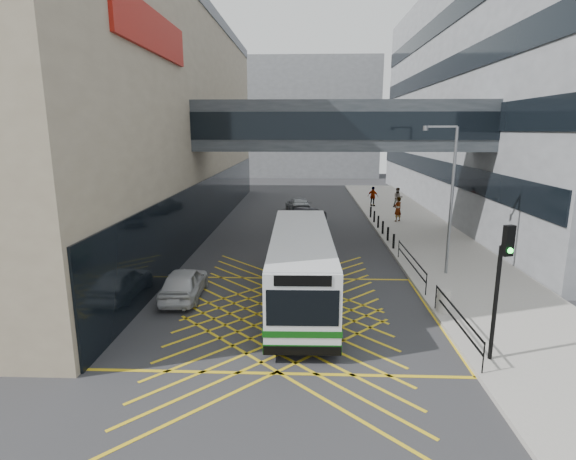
# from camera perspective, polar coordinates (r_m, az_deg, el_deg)

# --- Properties ---
(ground) EXTENTS (120.00, 120.00, 0.00)m
(ground) POSITION_cam_1_polar(r_m,az_deg,el_deg) (18.41, -0.50, -10.67)
(ground) COLOR #333335
(building_whsmith) EXTENTS (24.17, 42.00, 16.00)m
(building_whsmith) POSITION_cam_1_polar(r_m,az_deg,el_deg) (37.89, -28.20, 12.25)
(building_whsmith) COLOR gray
(building_whsmith) RESTS_ON ground
(building_far) EXTENTS (28.00, 16.00, 18.00)m
(building_far) POSITION_cam_1_polar(r_m,az_deg,el_deg) (76.96, 0.15, 13.89)
(building_far) COLOR gray
(building_far) RESTS_ON ground
(skybridge) EXTENTS (20.00, 4.10, 3.00)m
(skybridge) POSITION_cam_1_polar(r_m,az_deg,el_deg) (28.97, 6.74, 12.97)
(skybridge) COLOR #353A3F
(skybridge) RESTS_ON ground
(pavement) EXTENTS (6.00, 54.00, 0.16)m
(pavement) POSITION_cam_1_polar(r_m,az_deg,el_deg) (33.70, 16.24, -0.23)
(pavement) COLOR #A8A39A
(pavement) RESTS_ON ground
(box_junction) EXTENTS (12.00, 9.00, 0.01)m
(box_junction) POSITION_cam_1_polar(r_m,az_deg,el_deg) (18.41, -0.50, -10.66)
(box_junction) COLOR gold
(box_junction) RESTS_ON ground
(bus) EXTENTS (2.89, 10.94, 3.05)m
(bus) POSITION_cam_1_polar(r_m,az_deg,el_deg) (19.31, 1.67, -4.38)
(bus) COLOR silver
(bus) RESTS_ON ground
(car_white) EXTENTS (1.95, 4.42, 1.38)m
(car_white) POSITION_cam_1_polar(r_m,az_deg,el_deg) (20.44, -13.05, -6.53)
(car_white) COLOR silver
(car_white) RESTS_ON ground
(car_dark) EXTENTS (3.50, 4.83, 1.41)m
(car_dark) POSITION_cam_1_polar(r_m,az_deg,el_deg) (34.83, 2.49, 1.72)
(car_dark) COLOR black
(car_dark) RESTS_ON ground
(car_silver) EXTENTS (2.67, 4.89, 1.44)m
(car_silver) POSITION_cam_1_polar(r_m,az_deg,el_deg) (40.27, 1.32, 3.24)
(car_silver) COLOR gray
(car_silver) RESTS_ON ground
(traffic_light) EXTENTS (0.35, 0.52, 4.39)m
(traffic_light) POSITION_cam_1_polar(r_m,az_deg,el_deg) (15.07, 25.49, -5.08)
(traffic_light) COLOR black
(traffic_light) RESTS_ON pavement
(street_lamp) EXTENTS (1.62, 0.76, 7.31)m
(street_lamp) POSITION_cam_1_polar(r_m,az_deg,el_deg) (23.41, 19.73, 4.63)
(street_lamp) COLOR slate
(street_lamp) RESTS_ON pavement
(litter_bin) EXTENTS (0.52, 0.52, 0.91)m
(litter_bin) POSITION_cam_1_polar(r_m,az_deg,el_deg) (19.11, 19.14, -8.53)
(litter_bin) COLOR #ADA89E
(litter_bin) RESTS_ON pavement
(kerb_railings) EXTENTS (0.05, 12.54, 1.00)m
(kerb_railings) POSITION_cam_1_polar(r_m,az_deg,el_deg) (20.44, 17.34, -6.22)
(kerb_railings) COLOR black
(kerb_railings) RESTS_ON pavement
(bollards) EXTENTS (0.14, 10.14, 0.90)m
(bollards) POSITION_cam_1_polar(r_m,az_deg,el_deg) (33.03, 11.66, 0.70)
(bollards) COLOR black
(bollards) RESTS_ON pavement
(pedestrian_a) EXTENTS (0.95, 0.90, 1.94)m
(pedestrian_a) POSITION_cam_1_polar(r_m,az_deg,el_deg) (36.59, 13.77, 2.58)
(pedestrian_a) COLOR gray
(pedestrian_a) RESTS_ON pavement
(pedestrian_b) EXTENTS (0.90, 0.53, 1.83)m
(pedestrian_b) POSITION_cam_1_polar(r_m,az_deg,el_deg) (43.27, 13.79, 4.01)
(pedestrian_b) COLOR gray
(pedestrian_b) RESTS_ON pavement
(pedestrian_c) EXTENTS (1.20, 1.06, 1.86)m
(pedestrian_c) POSITION_cam_1_polar(r_m,az_deg,el_deg) (43.49, 10.74, 4.21)
(pedestrian_c) COLOR gray
(pedestrian_c) RESTS_ON pavement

